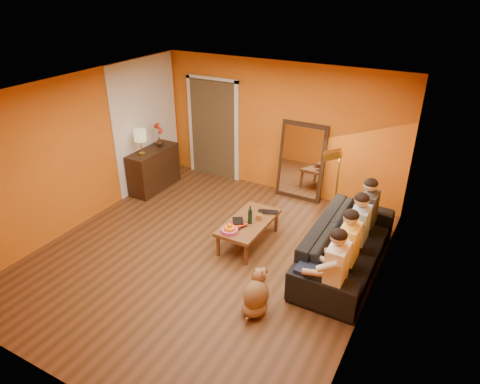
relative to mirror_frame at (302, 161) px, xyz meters
The scene contains 27 objects.
room_shell 2.39m from the mirror_frame, 103.68° to the right, with size 5.00×5.50×2.60m.
white_accent 3.21m from the mirror_frame, 163.83° to the right, with size 0.02×1.90×2.58m, color white.
doorway_recess 2.08m from the mirror_frame, behind, with size 1.06×0.30×2.10m, color #3F2D19.
door_jamb_left 2.64m from the mirror_frame, behind, with size 0.08×0.06×2.20m, color white.
door_jamb_right 1.51m from the mirror_frame, behind, with size 0.08×0.06×2.20m, color white.
door_header 2.46m from the mirror_frame, behind, with size 1.22×0.06×0.08m, color white.
mirror_frame is the anchor object (origin of this frame).
mirror_glass 0.04m from the mirror_frame, 90.00° to the right, with size 0.78×0.02×1.36m, color white.
sideboard 3.01m from the mirror_frame, 158.84° to the right, with size 0.44×1.18×0.85m, color black.
table_lamp 3.13m from the mirror_frame, 153.68° to the right, with size 0.24×0.24×0.51m, color beige, non-canonical shape.
sofa 2.36m from the mirror_frame, 51.42° to the right, with size 0.96×2.44×0.71m, color black.
coffee_table 2.05m from the mirror_frame, 93.62° to the right, with size 0.62×1.22×0.42m, color brown, non-canonical shape.
floor_lamp 1.31m from the mirror_frame, 42.45° to the right, with size 0.30×0.24×1.44m, color gold, non-canonical shape.
dog 3.46m from the mirror_frame, 78.04° to the right, with size 0.33×0.52×0.61m, color #9B6546, non-canonical shape.
person_far_left 3.23m from the mirror_frame, 60.72° to the right, with size 0.70×0.44×1.22m, color white, non-canonical shape.
person_mid_left 2.77m from the mirror_frame, 55.14° to the right, with size 0.70×0.44×1.22m, color #F8CE52, non-canonical shape.
person_mid_right 2.34m from the mirror_frame, 47.39° to the right, with size 0.70×0.44×1.22m, color #91B6E1, non-canonical shape.
person_far_right 1.97m from the mirror_frame, 36.47° to the right, with size 0.70×0.44×1.22m, color #313135, non-canonical shape.
fruit_bowl 2.45m from the mirror_frame, 95.30° to the right, with size 0.26×0.26×0.16m, color #D34A84, non-canonical shape.
wine_bottle 2.03m from the mirror_frame, 92.12° to the right, with size 0.07×0.07×0.31m, color black.
tumbler 1.88m from the mirror_frame, 90.15° to the right, with size 0.11×0.11×0.10m, color #B27F3F.
laptop 1.66m from the mirror_frame, 88.05° to the right, with size 0.34×0.22×0.03m, color black.
book_lower 2.22m from the mirror_frame, 97.99° to the right, with size 0.20×0.26×0.02m, color black.
book_mid 2.20m from the mirror_frame, 97.76° to the right, with size 0.20×0.27×0.02m, color #B12B14.
book_upper 2.22m from the mirror_frame, 97.95° to the right, with size 0.17×0.23×0.02m, color black.
vase 2.92m from the mirror_frame, 163.43° to the right, with size 0.17×0.17×0.17m, color black.
flowers 2.95m from the mirror_frame, 163.43° to the right, with size 0.17×0.17×0.51m, color #B12B14, non-canonical shape.
Camera 1 is at (3.16, -4.66, 4.00)m, focal length 32.00 mm.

